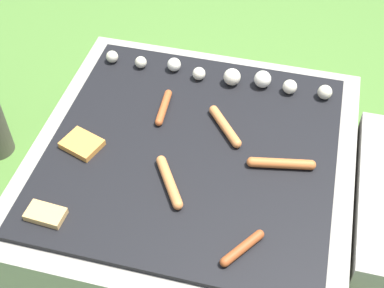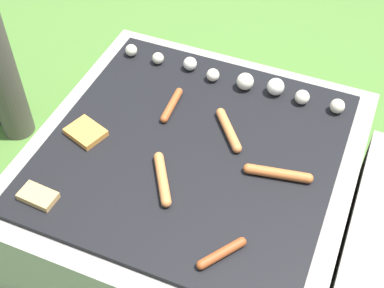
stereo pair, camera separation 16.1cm
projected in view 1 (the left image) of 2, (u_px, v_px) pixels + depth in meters
The scene contains 10 objects.
ground_plane at pixel (192, 221), 1.91m from camera, with size 14.00×14.00×0.00m, color #47702D.
grill at pixel (192, 188), 1.77m from camera, with size 0.98×0.98×0.39m.
sausage_mid_left at pixel (242, 248), 1.37m from camera, with size 0.10×0.13×0.03m.
sausage_back_right at pixel (164, 107), 1.73m from camera, with size 0.03×0.16×0.02m.
sausage_front_right at pixel (281, 163), 1.56m from camera, with size 0.20×0.06×0.03m.
sausage_mid_right at pixel (225, 126), 1.67m from camera, with size 0.13×0.15×0.03m.
sausage_front_center at pixel (169, 182), 1.52m from camera, with size 0.12×0.17×0.03m.
bread_slice_left at pixel (82, 144), 1.62m from camera, with size 0.14×0.12×0.02m.
bread_slice_right at pixel (46, 214), 1.45m from camera, with size 0.11×0.07×0.02m.
mushroom_row at pixel (228, 76), 1.82m from camera, with size 0.79×0.08×0.06m.
Camera 1 is at (0.26, -1.06, 1.59)m, focal length 50.00 mm.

